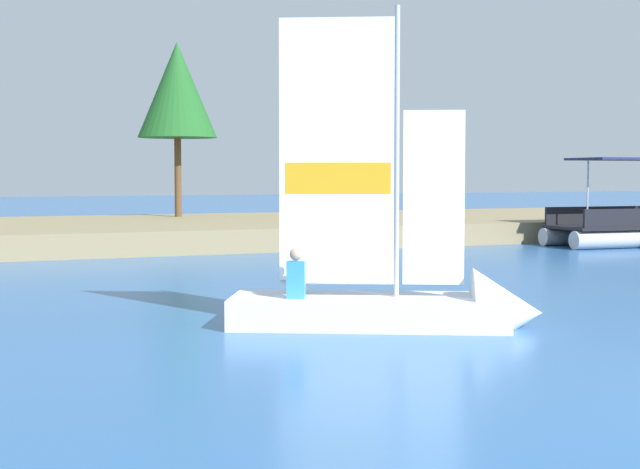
{
  "coord_description": "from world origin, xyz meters",
  "views": [
    {
      "loc": [
        -8.74,
        -6.3,
        2.43
      ],
      "look_at": [
        -0.97,
        11.54,
        1.2
      ],
      "focal_mm": 54.01,
      "sensor_mm": 36.0,
      "label": 1
    }
  ],
  "objects_px": {
    "sailboat": "(418,302)",
    "pontoon_boat": "(629,225)",
    "shoreline_tree_midleft": "(177,90)",
    "wooden_dock": "(629,237)"
  },
  "relations": [
    {
      "from": "shoreline_tree_midleft",
      "to": "sailboat",
      "type": "relative_size",
      "value": 1.24
    },
    {
      "from": "sailboat",
      "to": "wooden_dock",
      "type": "bearing_deg",
      "value": 67.24
    },
    {
      "from": "sailboat",
      "to": "pontoon_boat",
      "type": "relative_size",
      "value": 0.96
    },
    {
      "from": "wooden_dock",
      "to": "sailboat",
      "type": "xyz_separation_m",
      "value": [
        -15.55,
        -12.84,
        0.15
      ]
    },
    {
      "from": "shoreline_tree_midleft",
      "to": "wooden_dock",
      "type": "distance_m",
      "value": 17.86
    },
    {
      "from": "shoreline_tree_midleft",
      "to": "wooden_dock",
      "type": "xyz_separation_m",
      "value": [
        13.01,
        -10.95,
        -5.45
      ]
    },
    {
      "from": "shoreline_tree_midleft",
      "to": "wooden_dock",
      "type": "height_order",
      "value": "shoreline_tree_midleft"
    },
    {
      "from": "shoreline_tree_midleft",
      "to": "sailboat",
      "type": "distance_m",
      "value": 24.51
    },
    {
      "from": "shoreline_tree_midleft",
      "to": "pontoon_boat",
      "type": "xyz_separation_m",
      "value": [
        12.51,
        -11.52,
        -5.0
      ]
    },
    {
      "from": "wooden_dock",
      "to": "shoreline_tree_midleft",
      "type": "bearing_deg",
      "value": 139.93
    }
  ]
}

